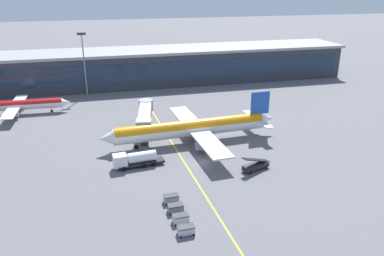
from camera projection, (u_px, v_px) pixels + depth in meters
ground_plane at (202, 163)px, 82.47m from camera, size 700.00×700.00×0.00m
apron_lead_in_line at (183, 161)px, 83.42m from camera, size 3.24×79.96×0.01m
terminal_building at (140, 67)px, 145.06m from camera, size 163.81×21.07×12.98m
main_airliner at (192, 128)px, 91.93m from camera, size 44.75×35.57×11.26m
jet_bridge at (145, 115)px, 98.17m from camera, size 6.75×19.73×6.41m
fuel_tanker at (135, 159)px, 80.20m from camera, size 11.00×3.58×3.25m
belt_loader at (256, 165)px, 79.12m from camera, size 6.96×3.73×3.49m
baggage_cart_0 at (186, 230)px, 58.88m from camera, size 2.71×1.72×1.48m
baggage_cart_1 at (181, 218)px, 61.74m from camera, size 2.71×1.72×1.48m
baggage_cart_2 at (176, 208)px, 64.60m from camera, size 2.71×1.72×1.48m
baggage_cart_3 at (171, 198)px, 67.45m from camera, size 2.71×1.72×1.48m
commuter_jet_far at (18, 105)px, 111.93m from camera, size 30.12×23.82×8.22m
apron_light_mast_1 at (84, 59)px, 127.41m from camera, size 2.80×0.50×21.32m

